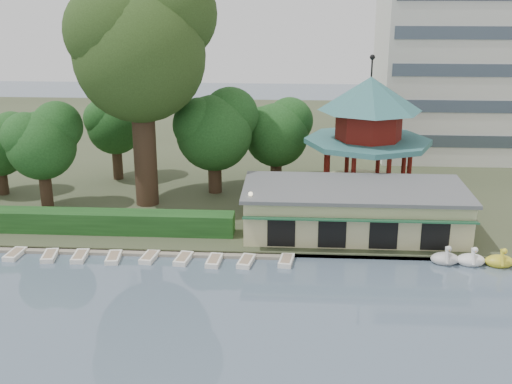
# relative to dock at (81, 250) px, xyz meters

# --- Properties ---
(ground_plane) EXTENTS (220.00, 220.00, 0.00)m
(ground_plane) POSITION_rel_dock_xyz_m (12.00, -17.20, -0.12)
(ground_plane) COLOR slate
(ground_plane) RESTS_ON ground
(shore) EXTENTS (220.00, 70.00, 0.40)m
(shore) POSITION_rel_dock_xyz_m (12.00, 34.80, 0.08)
(shore) COLOR #424930
(shore) RESTS_ON ground
(embankment) EXTENTS (220.00, 0.60, 0.30)m
(embankment) POSITION_rel_dock_xyz_m (12.00, 0.10, 0.03)
(embankment) COLOR gray
(embankment) RESTS_ON ground
(dock) EXTENTS (34.00, 1.60, 0.24)m
(dock) POSITION_rel_dock_xyz_m (0.00, 0.00, 0.00)
(dock) COLOR gray
(dock) RESTS_ON ground
(boathouse) EXTENTS (18.60, 9.39, 3.90)m
(boathouse) POSITION_rel_dock_xyz_m (22.00, 4.77, 2.25)
(boathouse) COLOR #C6C18E
(boathouse) RESTS_ON shore
(pavilion) EXTENTS (12.40, 12.40, 13.50)m
(pavilion) POSITION_rel_dock_xyz_m (24.00, 14.80, 7.36)
(pavilion) COLOR #C6C18E
(pavilion) RESTS_ON shore
(hedge) EXTENTS (30.00, 2.00, 1.80)m
(hedge) POSITION_rel_dock_xyz_m (-3.00, 3.30, 1.18)
(hedge) COLOR #1F4D1D
(hedge) RESTS_ON shore
(lamp_post) EXTENTS (0.36, 0.36, 4.28)m
(lamp_post) POSITION_rel_dock_xyz_m (13.50, 1.80, 3.22)
(lamp_post) COLOR black
(lamp_post) RESTS_ON shore
(big_tree) EXTENTS (13.03, 12.14, 21.90)m
(big_tree) POSITION_rel_dock_xyz_m (3.16, 10.99, 15.28)
(big_tree) COLOR #3A281C
(big_tree) RESTS_ON shore
(small_trees) EXTENTS (39.55, 16.60, 10.44)m
(small_trees) POSITION_rel_dock_xyz_m (1.06, 14.52, 6.34)
(small_trees) COLOR #3A281C
(small_trees) RESTS_ON shore
(moored_rowboats) EXTENTS (32.73, 2.78, 0.36)m
(moored_rowboats) POSITION_rel_dock_xyz_m (0.55, -1.43, 0.06)
(moored_rowboats) COLOR white
(moored_rowboats) RESTS_ON ground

